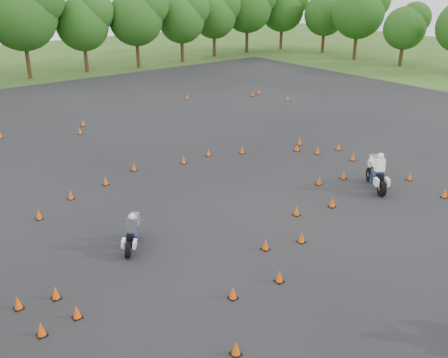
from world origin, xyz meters
TOP-DOWN VIEW (x-y plane):
  - ground at (0.00, 0.00)m, footprint 140.00×140.00m
  - asphalt_pad at (0.00, 6.00)m, footprint 62.00×62.00m
  - treeline at (2.87, 35.35)m, footprint 86.72×32.26m
  - traffic_cones at (-0.05, 5.56)m, footprint 36.69×32.80m
  - rider_grey at (-5.61, 2.88)m, footprint 1.79×2.05m
  - rider_white at (7.11, 0.52)m, footprint 2.15×2.56m

SIDE VIEW (x-z plane):
  - ground at x=0.00m, z-range 0.00..0.00m
  - asphalt_pad at x=0.00m, z-range 0.01..0.01m
  - traffic_cones at x=-0.05m, z-range 0.01..0.46m
  - rider_grey at x=-5.61m, z-range 0.00..1.62m
  - rider_white at x=7.11m, z-range 0.00..2.00m
  - treeline at x=2.87m, z-range -0.95..10.09m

